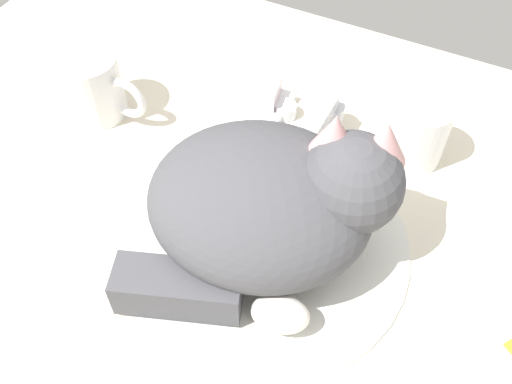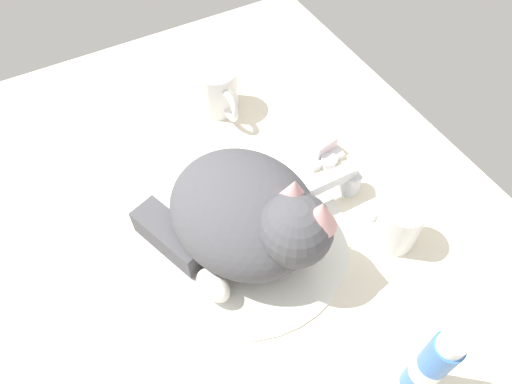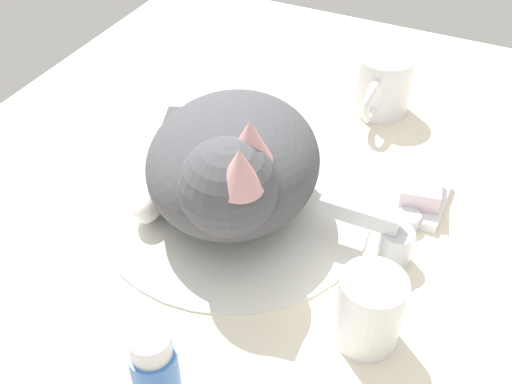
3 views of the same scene
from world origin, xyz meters
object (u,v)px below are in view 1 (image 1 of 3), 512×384
(coffee_mug, at_px, (93,86))
(soap_bar, at_px, (255,91))
(rinse_cup, at_px, (420,133))
(cat, at_px, (274,203))
(faucet, at_px, (325,121))

(coffee_mug, xyz_separation_m, soap_bar, (0.17, 0.10, -0.02))
(coffee_mug, relative_size, soap_bar, 1.98)
(coffee_mug, height_order, rinse_cup, coffee_mug)
(cat, xyz_separation_m, soap_bar, (-0.12, 0.19, -0.05))
(soap_bar, bearing_deg, coffee_mug, -149.84)
(faucet, bearing_deg, rinse_cup, 8.57)
(soap_bar, bearing_deg, cat, -58.83)
(coffee_mug, bearing_deg, rinse_cup, 15.03)
(rinse_cup, relative_size, soap_bar, 1.34)
(coffee_mug, height_order, soap_bar, coffee_mug)
(faucet, height_order, soap_bar, faucet)
(cat, distance_m, rinse_cup, 0.22)
(faucet, bearing_deg, soap_bar, 172.18)
(rinse_cup, height_order, soap_bar, rinse_cup)
(cat, relative_size, coffee_mug, 2.26)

